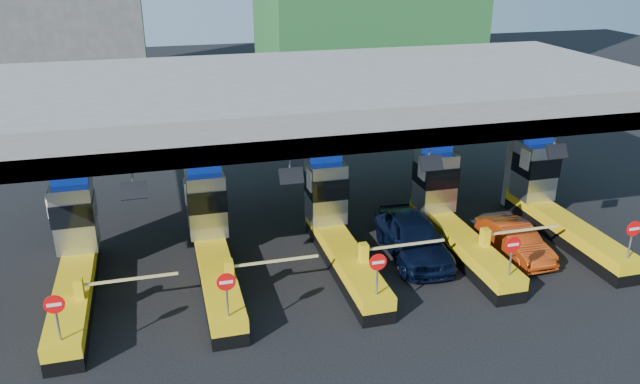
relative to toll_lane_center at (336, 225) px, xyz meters
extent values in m
plane|color=black|center=(0.00, -0.28, -1.40)|extent=(120.00, 120.00, 0.00)
cube|color=slate|center=(0.00, 2.72, 4.85)|extent=(28.00, 12.00, 1.50)
cube|color=#4C4C49|center=(0.00, -2.98, 4.45)|extent=(28.00, 0.60, 0.70)
cube|color=slate|center=(-10.00, 2.72, 1.35)|extent=(1.00, 1.00, 5.50)
cube|color=slate|center=(0.00, 2.72, 1.35)|extent=(1.00, 1.00, 5.50)
cube|color=slate|center=(10.00, 2.72, 1.35)|extent=(1.00, 1.00, 5.50)
cylinder|color=slate|center=(-7.50, -2.98, 3.85)|extent=(0.06, 0.06, 0.50)
cube|color=black|center=(-7.50, -3.18, 3.50)|extent=(0.80, 0.38, 0.54)
cylinder|color=slate|center=(-2.50, -2.98, 3.85)|extent=(0.06, 0.06, 0.50)
cube|color=black|center=(-2.50, -3.18, 3.50)|extent=(0.80, 0.38, 0.54)
cylinder|color=slate|center=(2.50, -2.98, 3.85)|extent=(0.06, 0.06, 0.50)
cube|color=black|center=(2.50, -3.18, 3.50)|extent=(0.80, 0.38, 0.54)
cylinder|color=slate|center=(7.50, -2.98, 3.85)|extent=(0.06, 0.06, 0.50)
cube|color=black|center=(7.50, -3.18, 3.50)|extent=(0.80, 0.38, 0.54)
cube|color=black|center=(-10.00, -1.28, -1.15)|extent=(1.20, 8.00, 0.50)
cube|color=#E5B70C|center=(-10.00, -1.28, -0.65)|extent=(1.20, 8.00, 0.50)
cube|color=#9EA3A8|center=(-10.00, 1.52, 0.90)|extent=(1.50, 1.50, 2.60)
cube|color=black|center=(-10.00, 1.50, 1.20)|extent=(1.56, 1.56, 0.90)
cube|color=#0C2DBF|center=(-10.00, 1.52, 2.48)|extent=(1.30, 0.35, 0.55)
cube|color=white|center=(-10.80, 1.22, 1.60)|extent=(0.06, 0.70, 0.90)
cylinder|color=slate|center=(-10.00, -4.88, 0.25)|extent=(0.07, 0.07, 1.30)
cylinder|color=red|center=(-10.00, -4.91, 0.85)|extent=(0.60, 0.04, 0.60)
cube|color=white|center=(-10.00, -4.93, 0.85)|extent=(0.42, 0.02, 0.10)
cube|color=#E5B70C|center=(-9.65, -2.48, -0.05)|extent=(0.30, 0.35, 0.70)
cube|color=white|center=(-8.00, -2.48, 0.05)|extent=(3.20, 0.08, 0.08)
cube|color=black|center=(-5.00, -1.28, -1.15)|extent=(1.20, 8.00, 0.50)
cube|color=#E5B70C|center=(-5.00, -1.28, -0.65)|extent=(1.20, 8.00, 0.50)
cube|color=#9EA3A8|center=(-5.00, 1.52, 0.90)|extent=(1.50, 1.50, 2.60)
cube|color=black|center=(-5.00, 1.50, 1.20)|extent=(1.56, 1.56, 0.90)
cube|color=#0C2DBF|center=(-5.00, 1.52, 2.48)|extent=(1.30, 0.35, 0.55)
cube|color=white|center=(-5.80, 1.22, 1.60)|extent=(0.06, 0.70, 0.90)
cylinder|color=slate|center=(-5.00, -4.88, 0.25)|extent=(0.07, 0.07, 1.30)
cylinder|color=red|center=(-5.00, -4.91, 0.85)|extent=(0.60, 0.04, 0.60)
cube|color=white|center=(-5.00, -4.93, 0.85)|extent=(0.42, 0.02, 0.10)
cube|color=#E5B70C|center=(-4.65, -2.48, -0.05)|extent=(0.30, 0.35, 0.70)
cube|color=white|center=(-3.00, -2.48, 0.05)|extent=(3.20, 0.08, 0.08)
cube|color=black|center=(0.00, -1.28, -1.15)|extent=(1.20, 8.00, 0.50)
cube|color=#E5B70C|center=(0.00, -1.28, -0.65)|extent=(1.20, 8.00, 0.50)
cube|color=#9EA3A8|center=(0.00, 1.52, 0.90)|extent=(1.50, 1.50, 2.60)
cube|color=black|center=(0.00, 1.50, 1.20)|extent=(1.56, 1.56, 0.90)
cube|color=#0C2DBF|center=(0.00, 1.52, 2.48)|extent=(1.30, 0.35, 0.55)
cube|color=white|center=(-0.80, 1.22, 1.60)|extent=(0.06, 0.70, 0.90)
cylinder|color=slate|center=(0.00, -4.88, 0.25)|extent=(0.07, 0.07, 1.30)
cylinder|color=red|center=(0.00, -4.91, 0.85)|extent=(0.60, 0.04, 0.60)
cube|color=white|center=(0.00, -4.93, 0.85)|extent=(0.42, 0.02, 0.10)
cube|color=#E5B70C|center=(0.35, -2.48, -0.05)|extent=(0.30, 0.35, 0.70)
cube|color=white|center=(2.00, -2.48, 0.05)|extent=(3.20, 0.08, 0.08)
cube|color=black|center=(5.00, -1.28, -1.15)|extent=(1.20, 8.00, 0.50)
cube|color=#E5B70C|center=(5.00, -1.28, -0.65)|extent=(1.20, 8.00, 0.50)
cube|color=#9EA3A8|center=(5.00, 1.52, 0.90)|extent=(1.50, 1.50, 2.60)
cube|color=black|center=(5.00, 1.50, 1.20)|extent=(1.56, 1.56, 0.90)
cube|color=#0C2DBF|center=(5.00, 1.52, 2.48)|extent=(1.30, 0.35, 0.55)
cube|color=white|center=(4.20, 1.22, 1.60)|extent=(0.06, 0.70, 0.90)
cylinder|color=slate|center=(5.00, -4.88, 0.25)|extent=(0.07, 0.07, 1.30)
cylinder|color=red|center=(5.00, -4.91, 0.85)|extent=(0.60, 0.04, 0.60)
cube|color=white|center=(5.00, -4.93, 0.85)|extent=(0.42, 0.02, 0.10)
cube|color=#E5B70C|center=(5.35, -2.48, -0.05)|extent=(0.30, 0.35, 0.70)
cube|color=white|center=(7.00, -2.48, 0.05)|extent=(3.20, 0.08, 0.08)
cube|color=black|center=(10.00, -1.28, -1.15)|extent=(1.20, 8.00, 0.50)
cube|color=#E5B70C|center=(10.00, -1.28, -0.65)|extent=(1.20, 8.00, 0.50)
cube|color=#9EA3A8|center=(10.00, 1.52, 0.90)|extent=(1.50, 1.50, 2.60)
cube|color=black|center=(10.00, 1.50, 1.20)|extent=(1.56, 1.56, 0.90)
cube|color=#0C2DBF|center=(10.00, 1.52, 2.48)|extent=(1.30, 0.35, 0.55)
cube|color=white|center=(9.20, 1.22, 1.60)|extent=(0.06, 0.70, 0.90)
cylinder|color=slate|center=(10.00, -4.88, 0.25)|extent=(0.07, 0.07, 1.30)
cylinder|color=red|center=(10.00, -4.91, 0.85)|extent=(0.60, 0.04, 0.60)
cube|color=white|center=(10.00, -4.93, 0.85)|extent=(0.42, 0.02, 0.10)
cube|color=#E5B70C|center=(10.35, -2.48, -0.05)|extent=(0.30, 0.35, 0.70)
cube|color=white|center=(12.00, -2.48, 0.05)|extent=(3.20, 0.08, 0.08)
imported|color=black|center=(3.03, -0.88, -0.50)|extent=(2.41, 5.36, 1.79)
imported|color=#AE360D|center=(7.14, -1.84, -0.73)|extent=(1.56, 4.12, 1.34)
camera|label=1|loc=(-6.57, -21.99, 10.63)|focal=35.00mm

